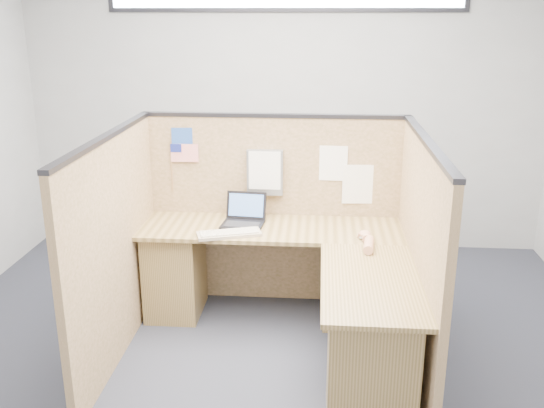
# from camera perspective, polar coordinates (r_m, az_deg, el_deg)

# --- Properties ---
(floor) EXTENTS (5.00, 5.00, 0.00)m
(floor) POSITION_cam_1_polar(r_m,az_deg,el_deg) (4.24, -0.85, -14.65)
(floor) COLOR #20212E
(floor) RESTS_ON ground
(wall_back) EXTENTS (5.00, 0.00, 5.00)m
(wall_back) POSITION_cam_1_polar(r_m,az_deg,el_deg) (5.89, 1.20, 9.21)
(wall_back) COLOR #989B9D
(wall_back) RESTS_ON floor
(wall_front) EXTENTS (5.00, 0.00, 5.00)m
(wall_front) POSITION_cam_1_polar(r_m,az_deg,el_deg) (1.62, -8.95, -15.17)
(wall_front) COLOR #989B9D
(wall_front) RESTS_ON floor
(cubicle_partitions) EXTENTS (2.06, 1.83, 1.53)m
(cubicle_partitions) POSITION_cam_1_polar(r_m,az_deg,el_deg) (4.28, -0.35, -2.85)
(cubicle_partitions) COLOR brown
(cubicle_partitions) RESTS_ON floor
(l_desk) EXTENTS (1.95, 1.75, 0.73)m
(l_desk) POSITION_cam_1_polar(r_m,az_deg,el_deg) (4.29, 1.97, -8.28)
(l_desk) COLOR brown
(l_desk) RESTS_ON floor
(laptop) EXTENTS (0.33, 0.32, 0.22)m
(laptop) POSITION_cam_1_polar(r_m,az_deg,el_deg) (4.60, -2.72, -1.18)
(laptop) COLOR black
(laptop) RESTS_ON l_desk
(keyboard) EXTENTS (0.48, 0.29, 0.03)m
(keyboard) POSITION_cam_1_polar(r_m,az_deg,el_deg) (4.37, -4.06, -2.80)
(keyboard) COLOR gray
(keyboard) RESTS_ON l_desk
(mouse) EXTENTS (0.10, 0.06, 0.04)m
(mouse) POSITION_cam_1_polar(r_m,az_deg,el_deg) (4.33, 8.74, -3.07)
(mouse) COLOR #BABABF
(mouse) RESTS_ON l_desk
(hand_forearm) EXTENTS (0.10, 0.35, 0.07)m
(hand_forearm) POSITION_cam_1_polar(r_m,az_deg,el_deg) (4.21, 8.99, -3.49)
(hand_forearm) COLOR tan
(hand_forearm) RESTS_ON l_desk
(blue_poster) EXTENTS (0.19, 0.03, 0.25)m
(blue_poster) POSITION_cam_1_polar(r_m,az_deg,el_deg) (4.76, -8.28, 5.63)
(blue_poster) COLOR #21479B
(blue_poster) RESTS_ON cubicle_partitions
(american_flag) EXTENTS (0.22, 0.01, 0.38)m
(american_flag) POSITION_cam_1_polar(r_m,az_deg,el_deg) (4.77, -8.54, 4.61)
(american_flag) COLOR olive
(american_flag) RESTS_ON cubicle_partitions
(file_holder) EXTENTS (0.28, 0.05, 0.36)m
(file_holder) POSITION_cam_1_polar(r_m,az_deg,el_deg) (4.68, -0.67, 3.00)
(file_holder) COLOR slate
(file_holder) RESTS_ON cubicle_partitions
(paper_left) EXTENTS (0.21, 0.01, 0.27)m
(paper_left) POSITION_cam_1_polar(r_m,az_deg,el_deg) (4.67, 5.79, 3.82)
(paper_left) COLOR white
(paper_left) RESTS_ON cubicle_partitions
(paper_right) EXTENTS (0.24, 0.02, 0.31)m
(paper_right) POSITION_cam_1_polar(r_m,az_deg,el_deg) (4.72, 8.11, 1.84)
(paper_right) COLOR white
(paper_right) RESTS_ON cubicle_partitions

